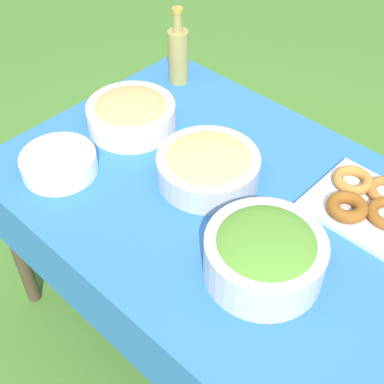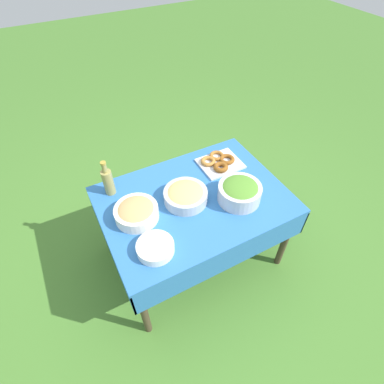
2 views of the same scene
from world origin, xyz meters
name	(u,v)px [view 1 (image 1 of 2)]	position (x,y,z in m)	size (l,w,h in m)	color
ground_plane	(213,321)	(0.00, 0.00, 0.00)	(14.00, 14.00, 0.00)	#477A2D
picnic_table	(218,212)	(0.00, 0.00, 0.60)	(1.28, 0.92, 0.69)	#2D6BB2
salad_bowl	(265,254)	(0.27, -0.15, 0.76)	(0.29, 0.29, 0.14)	silver
pasta_bowl	(208,165)	(-0.06, 0.01, 0.74)	(0.30, 0.30, 0.10)	#B2B7BC
donut_platter	(368,203)	(0.34, 0.23, 0.71)	(0.32, 0.29, 0.05)	silver
plate_stack	(59,163)	(-0.40, -0.26, 0.72)	(0.22, 0.22, 0.06)	white
olive_oil_bottle	(178,54)	(-0.49, 0.33, 0.80)	(0.07, 0.07, 0.28)	#998E4C
bread_bowl	(131,113)	(-0.40, 0.03, 0.74)	(0.28, 0.28, 0.11)	white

